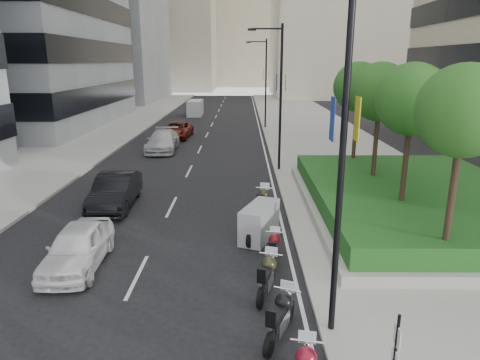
{
  "coord_description": "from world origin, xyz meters",
  "views": [
    {
      "loc": [
        2.0,
        -8.71,
        6.87
      ],
      "look_at": [
        1.87,
        8.72,
        2.0
      ],
      "focal_mm": 32.0,
      "sensor_mm": 36.0,
      "label": 1
    }
  ],
  "objects_px": {
    "motorcycle_3": "(267,276)",
    "car_c": "(163,141)",
    "car_b": "(115,191)",
    "lamp_post_0": "(336,142)",
    "car_d": "(177,130)",
    "car_a": "(78,247)",
    "motorcycle_4": "(274,249)",
    "motorcycle_5": "(259,222)",
    "lamp_post_2": "(264,79)",
    "motorcycle_6": "(263,203)",
    "motorcycle_2": "(281,316)",
    "lamp_post_1": "(278,91)",
    "delivery_van": "(195,109)"
  },
  "relations": [
    {
      "from": "motorcycle_3",
      "to": "car_c",
      "type": "bearing_deg",
      "value": 34.05
    },
    {
      "from": "motorcycle_3",
      "to": "car_b",
      "type": "distance_m",
      "value": 10.58
    },
    {
      "from": "lamp_post_0",
      "to": "car_d",
      "type": "xyz_separation_m",
      "value": [
        -8.26,
        29.28,
        -4.35
      ]
    },
    {
      "from": "lamp_post_0",
      "to": "car_a",
      "type": "relative_size",
      "value": 2.11
    },
    {
      "from": "motorcycle_4",
      "to": "car_d",
      "type": "height_order",
      "value": "car_d"
    },
    {
      "from": "car_b",
      "to": "car_c",
      "type": "bearing_deg",
      "value": 88.14
    },
    {
      "from": "lamp_post_0",
      "to": "motorcycle_5",
      "type": "distance_m",
      "value": 7.69
    },
    {
      "from": "lamp_post_2",
      "to": "lamp_post_0",
      "type": "bearing_deg",
      "value": -90.0
    },
    {
      "from": "motorcycle_4",
      "to": "motorcycle_6",
      "type": "bearing_deg",
      "value": 10.67
    },
    {
      "from": "lamp_post_0",
      "to": "car_d",
      "type": "distance_m",
      "value": 30.73
    },
    {
      "from": "lamp_post_0",
      "to": "lamp_post_2",
      "type": "distance_m",
      "value": 35.0
    },
    {
      "from": "car_a",
      "to": "car_b",
      "type": "distance_m",
      "value": 6.31
    },
    {
      "from": "motorcycle_2",
      "to": "motorcycle_6",
      "type": "relative_size",
      "value": 0.87
    },
    {
      "from": "lamp_post_0",
      "to": "lamp_post_2",
      "type": "relative_size",
      "value": 1.0
    },
    {
      "from": "lamp_post_1",
      "to": "car_d",
      "type": "height_order",
      "value": "lamp_post_1"
    },
    {
      "from": "motorcycle_6",
      "to": "motorcycle_2",
      "type": "bearing_deg",
      "value": -168.1
    },
    {
      "from": "motorcycle_3",
      "to": "motorcycle_5",
      "type": "xyz_separation_m",
      "value": [
        -0.08,
        4.15,
        0.11
      ]
    },
    {
      "from": "lamp_post_0",
      "to": "lamp_post_1",
      "type": "height_order",
      "value": "same"
    },
    {
      "from": "motorcycle_6",
      "to": "car_a",
      "type": "relative_size",
      "value": 0.56
    },
    {
      "from": "lamp_post_0",
      "to": "car_a",
      "type": "xyz_separation_m",
      "value": [
        -7.82,
        3.71,
        -4.34
      ]
    },
    {
      "from": "motorcycle_4",
      "to": "car_b",
      "type": "xyz_separation_m",
      "value": [
        -7.27,
        5.95,
        0.27
      ]
    },
    {
      "from": "car_a",
      "to": "car_c",
      "type": "height_order",
      "value": "car_c"
    },
    {
      "from": "car_a",
      "to": "car_c",
      "type": "bearing_deg",
      "value": 89.52
    },
    {
      "from": "lamp_post_0",
      "to": "car_b",
      "type": "relative_size",
      "value": 1.84
    },
    {
      "from": "car_c",
      "to": "delivery_van",
      "type": "bearing_deg",
      "value": 87.91
    },
    {
      "from": "lamp_post_1",
      "to": "motorcycle_6",
      "type": "bearing_deg",
      "value": -98.66
    },
    {
      "from": "motorcycle_2",
      "to": "motorcycle_5",
      "type": "bearing_deg",
      "value": 26.07
    },
    {
      "from": "lamp_post_2",
      "to": "motorcycle_4",
      "type": "bearing_deg",
      "value": -91.96
    },
    {
      "from": "motorcycle_3",
      "to": "car_c",
      "type": "xyz_separation_m",
      "value": [
        -7.07,
        21.42,
        0.21
      ]
    },
    {
      "from": "lamp_post_0",
      "to": "motorcycle_2",
      "type": "bearing_deg",
      "value": -173.18
    },
    {
      "from": "motorcycle_5",
      "to": "car_d",
      "type": "relative_size",
      "value": 0.48
    },
    {
      "from": "car_c",
      "to": "motorcycle_5",
      "type": "bearing_deg",
      "value": -69.78
    },
    {
      "from": "car_c",
      "to": "delivery_van",
      "type": "distance_m",
      "value": 22.46
    },
    {
      "from": "motorcycle_2",
      "to": "motorcycle_5",
      "type": "relative_size",
      "value": 0.84
    },
    {
      "from": "lamp_post_2",
      "to": "motorcycle_5",
      "type": "distance_m",
      "value": 29.21
    },
    {
      "from": "lamp_post_0",
      "to": "lamp_post_2",
      "type": "height_order",
      "value": "same"
    },
    {
      "from": "motorcycle_2",
      "to": "car_a",
      "type": "relative_size",
      "value": 0.49
    },
    {
      "from": "motorcycle_6",
      "to": "car_a",
      "type": "xyz_separation_m",
      "value": [
        -6.56,
        -5.05,
        0.09
      ]
    },
    {
      "from": "lamp_post_2",
      "to": "motorcycle_6",
      "type": "bearing_deg",
      "value": -92.74
    },
    {
      "from": "car_c",
      "to": "motorcycle_6",
      "type": "bearing_deg",
      "value": -65.58
    },
    {
      "from": "motorcycle_2",
      "to": "lamp_post_0",
      "type": "bearing_deg",
      "value": -59.98
    },
    {
      "from": "lamp_post_1",
      "to": "motorcycle_4",
      "type": "distance_m",
      "value": 13.76
    },
    {
      "from": "motorcycle_2",
      "to": "delivery_van",
      "type": "xyz_separation_m",
      "value": [
        -7.2,
        46.03,
        0.31
      ]
    },
    {
      "from": "motorcycle_2",
      "to": "motorcycle_5",
      "type": "height_order",
      "value": "motorcycle_5"
    },
    {
      "from": "motorcycle_5",
      "to": "car_b",
      "type": "height_order",
      "value": "car_b"
    },
    {
      "from": "lamp_post_2",
      "to": "motorcycle_6",
      "type": "height_order",
      "value": "lamp_post_2"
    },
    {
      "from": "lamp_post_1",
      "to": "car_c",
      "type": "relative_size",
      "value": 1.64
    },
    {
      "from": "motorcycle_3",
      "to": "lamp_post_2",
      "type": "bearing_deg",
      "value": 13.33
    },
    {
      "from": "lamp_post_1",
      "to": "car_a",
      "type": "height_order",
      "value": "lamp_post_1"
    },
    {
      "from": "lamp_post_0",
      "to": "lamp_post_2",
      "type": "bearing_deg",
      "value": 90.0
    }
  ]
}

